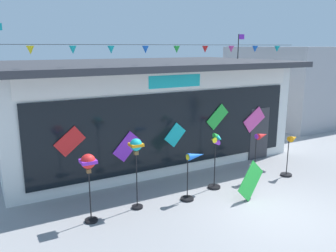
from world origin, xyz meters
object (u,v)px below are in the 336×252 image
display_kite_on_ground (251,181)px  wind_spinner_left (136,153)px  kite_shop_building (139,108)px  wind_spinner_far_right (291,150)px  wind_spinner_center_right (216,155)px  wind_spinner_right (260,145)px  wind_spinner_center_left (193,167)px  wind_spinner_far_left (88,168)px

display_kite_on_ground → wind_spinner_left: bearing=161.3°
kite_shop_building → wind_spinner_far_right: kite_shop_building is taller
kite_shop_building → wind_spinner_center_right: (0.55, -4.40, -0.80)m
kite_shop_building → wind_spinner_right: (2.32, -4.43, -0.75)m
wind_spinner_left → wind_spinner_center_left: 1.78m
display_kite_on_ground → wind_spinner_center_right: bearing=110.4°
wind_spinner_center_right → wind_spinner_right: wind_spinner_center_right is taller
kite_shop_building → wind_spinner_right: kite_shop_building is taller
wind_spinner_center_right → wind_spinner_far_right: size_ratio=1.27×
wind_spinner_far_right → display_kite_on_ground: (-2.49, -0.82, -0.34)m
display_kite_on_ground → wind_spinner_far_left: bearing=168.3°
wind_spinner_center_left → wind_spinner_far_right: (3.90, -0.01, -0.06)m
kite_shop_building → display_kite_on_ground: size_ratio=10.64×
kite_shop_building → wind_spinner_right: size_ratio=6.95×
wind_spinner_left → wind_spinner_far_right: size_ratio=1.40×
kite_shop_building → wind_spinner_far_right: size_ratio=7.79×
wind_spinner_center_right → wind_spinner_right: size_ratio=1.14×
wind_spinner_center_left → wind_spinner_center_right: bearing=16.8°
wind_spinner_left → wind_spinner_far_right: bearing=-2.3°
kite_shop_building → wind_spinner_far_right: bearing=-53.7°
wind_spinner_far_right → display_kite_on_ground: bearing=-161.8°
wind_spinner_center_left → wind_spinner_far_left: bearing=178.4°
wind_spinner_far_left → wind_spinner_left: bearing=5.6°
wind_spinner_far_left → wind_spinner_far_right: wind_spinner_far_left is taller
wind_spinner_center_right → display_kite_on_ground: bearing=-69.6°
wind_spinner_far_left → display_kite_on_ground: size_ratio=1.73×
wind_spinner_far_left → kite_shop_building: bearing=53.5°
kite_shop_building → wind_spinner_far_left: bearing=-126.5°
wind_spinner_right → wind_spinner_far_right: wind_spinner_right is taller
display_kite_on_ground → wind_spinner_center_left: bearing=149.7°
wind_spinner_center_left → wind_spinner_far_right: size_ratio=0.99×
wind_spinner_far_left → wind_spinner_left: (1.32, 0.13, 0.14)m
wind_spinner_left → display_kite_on_ground: bearing=-18.7°
wind_spinner_left → wind_spinner_right: bearing=0.7°
kite_shop_building → wind_spinner_center_left: bearing=-95.4°
kite_shop_building → wind_spinner_left: 4.96m
wind_spinner_center_left → wind_spinner_far_right: 3.90m
wind_spinner_center_right → display_kite_on_ground: size_ratio=1.74×
kite_shop_building → wind_spinner_far_left: size_ratio=6.15×
wind_spinner_right → wind_spinner_far_left: bearing=-178.2°
wind_spinner_far_left → wind_spinner_left: wind_spinner_left is taller
wind_spinner_center_right → display_kite_on_ground: 1.32m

